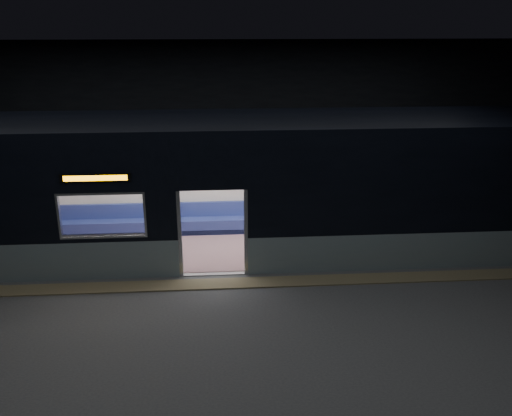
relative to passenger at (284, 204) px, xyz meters
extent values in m
cube|color=#47494C|center=(-1.90, -3.55, -0.83)|extent=(24.00, 14.00, 0.01)
cube|color=black|center=(-1.90, -3.55, 4.15)|extent=(24.00, 14.00, 0.04)
cube|color=black|center=(-1.90, 3.43, 1.67)|extent=(24.00, 0.04, 5.00)
cube|color=#8C7F59|center=(-1.90, -3.00, -0.81)|extent=(22.80, 0.50, 0.03)
cube|color=#85999E|center=(2.95, -2.49, -0.38)|extent=(8.30, 0.12, 0.90)
cube|color=black|center=(2.95, -2.49, 1.22)|extent=(8.30, 0.12, 2.30)
cube|color=black|center=(-1.90, -2.49, 1.80)|extent=(1.40, 0.12, 1.15)
cube|color=#B7BABC|center=(-2.64, -2.49, 0.20)|extent=(0.08, 0.14, 2.05)
cube|color=#B7BABC|center=(-1.16, -2.49, 0.20)|extent=(0.08, 0.14, 2.05)
cube|color=black|center=(-4.35, -2.57, 1.56)|extent=(1.50, 0.04, 0.18)
cube|color=#FE9802|center=(-4.35, -2.57, 1.56)|extent=(1.34, 0.03, 0.12)
cube|color=silver|center=(-1.90, 0.39, 0.77)|extent=(18.00, 0.12, 3.20)
cube|color=black|center=(-1.90, -1.05, 2.45)|extent=(18.00, 3.00, 0.15)
cube|color=#8D6668|center=(-1.90, -1.05, -0.81)|extent=(17.76, 2.76, 0.04)
cube|color=silver|center=(-1.90, -1.05, 1.52)|extent=(17.76, 2.76, 0.10)
cube|color=#323F92|center=(-1.90, 0.07, -0.58)|extent=(11.00, 0.48, 0.41)
cube|color=#323F92|center=(-1.90, 0.26, -0.18)|extent=(11.00, 0.10, 0.40)
cube|color=#805D68|center=(-5.20, -2.14, -0.58)|extent=(4.40, 0.48, 0.41)
cube|color=#805D68|center=(1.40, -2.14, -0.58)|extent=(4.40, 0.48, 0.41)
cylinder|color=silver|center=(-2.85, -2.18, 0.34)|extent=(0.04, 0.04, 2.26)
cylinder|color=silver|center=(-2.85, 0.08, 0.34)|extent=(0.04, 0.04, 2.26)
cylinder|color=silver|center=(-0.95, -2.18, 0.34)|extent=(0.04, 0.04, 2.26)
cylinder|color=silver|center=(-0.95, 0.08, 0.34)|extent=(0.04, 0.04, 2.26)
cylinder|color=silver|center=(-1.90, 0.03, 1.12)|extent=(11.00, 0.03, 0.03)
cube|color=black|center=(-0.11, -0.16, -0.29)|extent=(0.18, 0.50, 0.17)
cube|color=black|center=(0.11, -0.16, -0.29)|extent=(0.18, 0.50, 0.17)
cylinder|color=black|center=(-0.11, -0.39, -0.57)|extent=(0.12, 0.12, 0.43)
cylinder|color=black|center=(0.11, -0.39, -0.57)|extent=(0.12, 0.12, 0.43)
cube|color=pink|center=(0.00, 0.04, -0.27)|extent=(0.42, 0.23, 0.21)
cylinder|color=pink|center=(0.00, 0.08, 0.10)|extent=(0.42, 0.42, 0.55)
sphere|color=tan|center=(0.00, 0.05, 0.49)|extent=(0.22, 0.22, 0.22)
sphere|color=black|center=(0.00, 0.10, 0.53)|extent=(0.23, 0.23, 0.23)
cube|color=black|center=(0.03, -0.24, -0.13)|extent=(0.38, 0.36, 0.16)
cube|color=white|center=(1.30, 0.31, 0.67)|extent=(1.06, 0.03, 0.69)
camera|label=1|loc=(-1.77, -13.82, 4.73)|focal=38.00mm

